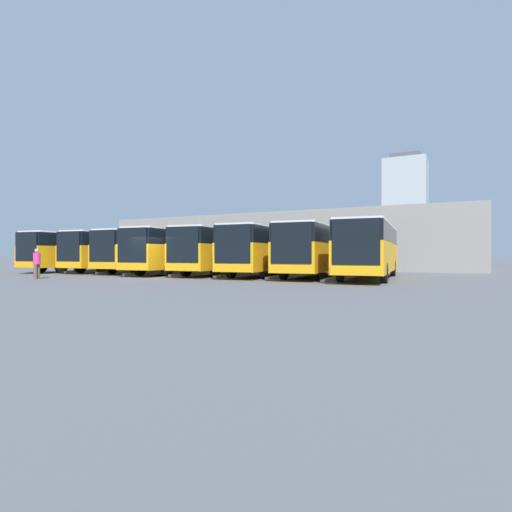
# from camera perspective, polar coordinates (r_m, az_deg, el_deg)

# --- Properties ---
(ground_plane) EXTENTS (600.00, 600.00, 0.00)m
(ground_plane) POSITION_cam_1_polar(r_m,az_deg,el_deg) (25.22, -14.71, -3.05)
(ground_plane) COLOR #5B5B60
(bus_0) EXTENTS (3.39, 11.42, 3.21)m
(bus_0) POSITION_cam_1_polar(r_m,az_deg,el_deg) (24.43, 15.94, 1.05)
(bus_0) COLOR orange
(bus_0) RESTS_ON ground_plane
(curb_divider_0) EXTENTS (0.68, 5.35, 0.15)m
(curb_divider_0) POSITION_cam_1_polar(r_m,az_deg,el_deg) (23.26, 10.97, -3.14)
(curb_divider_0) COLOR #B2B2AD
(curb_divider_0) RESTS_ON ground_plane
(bus_1) EXTENTS (3.39, 11.42, 3.21)m
(bus_1) POSITION_cam_1_polar(r_m,az_deg,el_deg) (25.90, 8.70, 1.01)
(bus_1) COLOR orange
(bus_1) RESTS_ON ground_plane
(curb_divider_1) EXTENTS (0.68, 5.35, 0.15)m
(curb_divider_1) POSITION_cam_1_polar(r_m,az_deg,el_deg) (24.99, 3.73, -2.90)
(curb_divider_1) COLOR #B2B2AD
(curb_divider_1) RESTS_ON ground_plane
(bus_2) EXTENTS (3.39, 11.42, 3.21)m
(bus_2) POSITION_cam_1_polar(r_m,az_deg,el_deg) (27.12, 1.73, 0.98)
(bus_2) COLOR orange
(bus_2) RESTS_ON ground_plane
(curb_divider_2) EXTENTS (0.68, 5.35, 0.15)m
(curb_divider_2) POSITION_cam_1_polar(r_m,az_deg,el_deg) (26.49, -3.19, -2.73)
(curb_divider_2) COLOR #B2B2AD
(curb_divider_2) RESTS_ON ground_plane
(bus_3) EXTENTS (3.39, 11.42, 3.21)m
(bus_3) POSITION_cam_1_polar(r_m,az_deg,el_deg) (28.79, -4.45, 0.93)
(bus_3) COLOR orange
(bus_3) RESTS_ON ground_plane
(curb_divider_3) EXTENTS (0.68, 5.35, 0.15)m
(curb_divider_3) POSITION_cam_1_polar(r_m,az_deg,el_deg) (28.40, -9.18, -2.53)
(curb_divider_3) COLOR #B2B2AD
(curb_divider_3) RESTS_ON ground_plane
(bus_4) EXTENTS (3.39, 11.42, 3.21)m
(bus_4) POSITION_cam_1_polar(r_m,az_deg,el_deg) (30.31, -10.55, 0.89)
(bus_4) COLOR orange
(bus_4) RESTS_ON ground_plane
(curb_divider_4) EXTENTS (0.68, 5.35, 0.15)m
(curb_divider_4) POSITION_cam_1_polar(r_m,az_deg,el_deg) (30.17, -15.07, -2.38)
(curb_divider_4) COLOR #B2B2AD
(curb_divider_4) RESTS_ON ground_plane
(bus_5) EXTENTS (3.39, 11.42, 3.21)m
(bus_5) POSITION_cam_1_polar(r_m,az_deg,el_deg) (33.10, -14.46, 0.83)
(bus_5) COLOR orange
(bus_5) RESTS_ON ground_plane
(curb_divider_5) EXTENTS (0.68, 5.35, 0.15)m
(curb_divider_5) POSITION_cam_1_polar(r_m,az_deg,el_deg) (33.11, -18.61, -2.15)
(curb_divider_5) COLOR #B2B2AD
(curb_divider_5) RESTS_ON ground_plane
(bus_6) EXTENTS (3.39, 11.42, 3.21)m
(bus_6) POSITION_cam_1_polar(r_m,az_deg,el_deg) (35.51, -18.58, 0.78)
(bus_6) COLOR orange
(bus_6) RESTS_ON ground_plane
(curb_divider_6) EXTENTS (0.68, 5.35, 0.15)m
(curb_divider_6) POSITION_cam_1_polar(r_m,az_deg,el_deg) (35.68, -22.43, -1.99)
(curb_divider_6) COLOR #B2B2AD
(curb_divider_6) RESTS_ON ground_plane
(bus_7) EXTENTS (3.39, 11.42, 3.21)m
(bus_7) POSITION_cam_1_polar(r_m,az_deg,el_deg) (37.49, -23.22, 0.75)
(bus_7) COLOR orange
(bus_7) RESTS_ON ground_plane
(pedestrian) EXTENTS (0.48, 0.48, 1.78)m
(pedestrian) POSITION_cam_1_polar(r_m,az_deg,el_deg) (26.63, -28.83, -0.84)
(pedestrian) COLOR brown
(pedestrian) RESTS_ON ground_plane
(station_building) EXTENTS (37.77, 16.40, 5.52)m
(station_building) POSITION_cam_1_polar(r_m,az_deg,el_deg) (44.50, 4.91, 1.95)
(station_building) COLOR gray
(station_building) RESTS_ON ground_plane
(office_tower) EXTENTS (19.24, 19.24, 48.96)m
(office_tower) POSITION_cam_1_polar(r_m,az_deg,el_deg) (205.14, 20.61, 6.48)
(office_tower) COLOR #ADB2B7
(office_tower) RESTS_ON ground_plane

